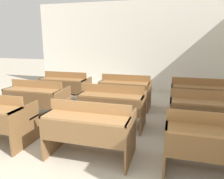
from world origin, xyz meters
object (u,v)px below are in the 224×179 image
Objects in this scene: bench_front_right at (216,142)px; bench_third_left at (66,86)px; bench_second_center at (113,104)px; bench_third_center at (125,90)px; bench_front_center at (90,128)px; bench_second_left at (37,98)px; bench_third_right at (199,95)px; bench_second_right at (206,112)px.

bench_third_left is at bearing 143.56° from bench_front_right.
bench_second_center and bench_third_center have the same top height.
bench_front_center and bench_second_center have the same top height.
bench_third_left is (-3.32, 2.45, 0.00)m from bench_front_right.
bench_third_left is at bearing 143.07° from bench_second_center.
bench_third_left is at bearing 124.19° from bench_front_center.
bench_second_left is 2.08m from bench_third_center.
bench_third_right is at bearing -0.27° from bench_third_left.
bench_second_left is (-1.68, 1.19, 0.00)m from bench_front_center.
bench_front_right is 2.04m from bench_second_center.
bench_front_center is 1.66m from bench_front_right.
bench_second_center and bench_second_right have the same top height.
bench_third_left is at bearing 179.73° from bench_third_right.
bench_third_right is (3.35, -0.02, 0.00)m from bench_third_left.
bench_third_right is at bearing -0.19° from bench_third_center.
bench_third_center is at bearing 124.48° from bench_front_right.
bench_second_center and bench_third_left have the same top height.
bench_front_center and bench_third_left have the same top height.
bench_second_center is (-1.65, 1.20, 0.00)m from bench_front_right.
bench_second_left is 1.00× the size of bench_third_right.
bench_front_center is 1.00× the size of bench_third_right.
bench_front_right and bench_third_right have the same top height.
bench_front_center and bench_second_left have the same top height.
bench_second_center is 1.68m from bench_second_right.
bench_second_center is at bearing -36.93° from bench_third_left.
bench_front_right is at bearing -55.52° from bench_third_center.
bench_third_center is at bearing 143.82° from bench_second_right.
bench_second_center is at bearing -88.87° from bench_third_center.
bench_front_right is 2.96m from bench_third_center.
bench_front_center is at bearing -89.56° from bench_third_center.
bench_third_right is (1.68, 2.43, 0.00)m from bench_front_center.
bench_second_left is 1.69m from bench_second_center.
bench_front_center is 1.19m from bench_second_center.
bench_front_right is 1.00× the size of bench_third_right.
bench_third_left is (-1.67, 1.25, 0.00)m from bench_second_center.
bench_third_right is (0.03, 2.43, 0.00)m from bench_front_right.
bench_third_center is at bearing 90.44° from bench_front_center.
bench_second_left is at bearing 160.35° from bench_front_right.
bench_third_right is at bearing 36.40° from bench_second_center.
bench_second_center is 1.00× the size of bench_third_right.
bench_second_right is at bearing 0.05° from bench_second_left.
bench_second_right is 3.57m from bench_third_left.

